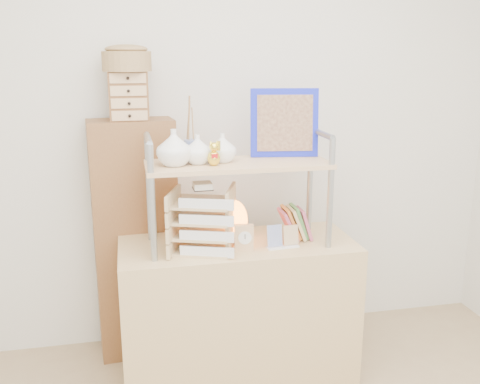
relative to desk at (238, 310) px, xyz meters
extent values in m
cube|color=silver|center=(0.00, 0.50, 0.93)|extent=(3.40, 0.02, 2.60)
cube|color=tan|center=(0.00, 0.00, 0.00)|extent=(1.20, 0.50, 0.75)
cube|color=brown|center=(-0.51, 0.37, 0.30)|extent=(0.47, 0.28, 1.35)
cylinder|color=#99A0A7|center=(-0.43, -0.15, 0.65)|extent=(0.03, 0.03, 0.55)
cylinder|color=#99A0A7|center=(-0.43, 0.15, 0.65)|extent=(0.03, 0.03, 0.55)
cylinder|color=#99A0A7|center=(-0.43, 0.00, 0.93)|extent=(0.03, 0.30, 0.03)
cylinder|color=#99A0A7|center=(0.43, -0.15, 0.65)|extent=(0.03, 0.03, 0.55)
cylinder|color=#99A0A7|center=(0.43, 0.15, 0.65)|extent=(0.03, 0.03, 0.55)
cylinder|color=#99A0A7|center=(0.43, 0.00, 0.93)|extent=(0.03, 0.30, 0.03)
cube|color=tan|center=(0.00, 0.00, 0.79)|extent=(0.90, 0.34, 0.02)
imported|color=white|center=(-0.31, -0.02, 0.88)|extent=(0.17, 0.17, 0.17)
imported|color=white|center=(-0.20, 0.00, 0.87)|extent=(0.14, 0.14, 0.14)
imported|color=white|center=(-0.07, 0.02, 0.87)|extent=(0.14, 0.14, 0.14)
cylinder|color=#24409E|center=(-0.21, 0.12, 0.85)|extent=(0.07, 0.07, 0.10)
cube|color=#141FC2|center=(0.26, 0.10, 0.97)|extent=(0.35, 0.11, 0.35)
cube|color=brown|center=(0.26, 0.09, 0.97)|extent=(0.29, 0.08, 0.28)
cube|color=#BC5272|center=(0.35, 0.00, 0.46)|extent=(0.07, 0.12, 0.17)
cube|color=#5BA251|center=(0.33, 0.02, 0.46)|extent=(0.07, 0.12, 0.17)
cube|color=tan|center=(0.31, 0.00, 0.46)|extent=(0.08, 0.13, 0.16)
cube|color=orange|center=(0.29, 0.02, 0.46)|extent=(0.08, 0.14, 0.16)
cube|color=#BC5272|center=(0.26, 0.00, 0.46)|extent=(0.09, 0.14, 0.16)
cube|color=tan|center=(-0.19, -0.05, 0.38)|extent=(0.35, 0.34, 0.01)
cube|color=white|center=(-0.19, -0.18, 0.41)|extent=(0.25, 0.10, 0.05)
cube|color=tan|center=(-0.19, -0.05, 0.46)|extent=(0.35, 0.34, 0.01)
cube|color=white|center=(-0.19, -0.18, 0.49)|extent=(0.25, 0.10, 0.05)
cube|color=tan|center=(-0.19, -0.05, 0.54)|extent=(0.35, 0.34, 0.01)
cube|color=white|center=(-0.19, -0.18, 0.56)|extent=(0.25, 0.10, 0.05)
cube|color=tan|center=(-0.19, -0.05, 0.61)|extent=(0.35, 0.34, 0.01)
cube|color=white|center=(-0.19, -0.18, 0.64)|extent=(0.25, 0.10, 0.05)
cube|color=beige|center=(-0.19, -0.07, 0.70)|extent=(0.09, 0.09, 0.03)
cylinder|color=brown|center=(-0.01, 0.04, 0.39)|extent=(0.12, 0.12, 0.03)
ellipsoid|color=orange|center=(-0.01, 0.04, 0.50)|extent=(0.14, 0.13, 0.19)
cube|color=tan|center=(0.01, -0.10, 0.44)|extent=(0.10, 0.05, 0.13)
cylinder|color=white|center=(0.01, -0.12, 0.45)|extent=(0.07, 0.01, 0.07)
cube|color=white|center=(0.20, -0.11, 0.38)|extent=(0.17, 0.06, 0.01)
cube|color=navy|center=(0.16, -0.11, 0.44)|extent=(0.08, 0.03, 0.11)
cube|color=tan|center=(0.25, -0.10, 0.43)|extent=(0.08, 0.03, 0.10)
cube|color=brown|center=(-0.51, 0.35, 1.10)|extent=(0.20, 0.15, 0.25)
cube|color=tan|center=(-0.51, 0.27, 1.01)|extent=(0.18, 0.01, 0.05)
cube|color=tan|center=(-0.51, 0.27, 1.07)|extent=(0.18, 0.01, 0.05)
cube|color=tan|center=(-0.51, 0.27, 1.13)|extent=(0.18, 0.01, 0.05)
cube|color=tan|center=(-0.51, 0.27, 1.19)|extent=(0.18, 0.01, 0.05)
cylinder|color=olive|center=(-0.51, 0.35, 1.28)|extent=(0.25, 0.25, 0.10)
camera|label=1|loc=(-0.53, -2.52, 1.31)|focal=40.00mm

